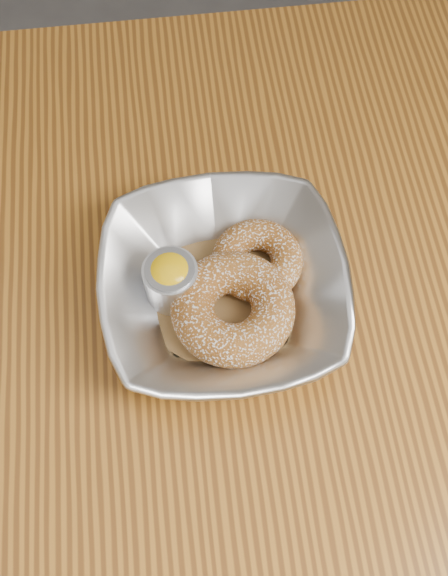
{
  "coord_description": "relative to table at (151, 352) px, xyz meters",
  "views": [
    {
      "loc": [
        0.05,
        -0.28,
        1.34
      ],
      "look_at": [
        0.08,
        0.0,
        0.78
      ],
      "focal_mm": 42.0,
      "sensor_mm": 36.0,
      "label": 1
    }
  ],
  "objects": [
    {
      "name": "table",
      "position": [
        0.0,
        0.0,
        0.0
      ],
      "size": [
        1.2,
        0.8,
        0.75
      ],
      "color": "brown",
      "rests_on": "ground_plane"
    },
    {
      "name": "parchment",
      "position": [
        0.08,
        0.0,
        0.11
      ],
      "size": [
        0.2,
        0.2,
        0.0
      ],
      "primitive_type": "cube",
      "rotation": [
        0.0,
        0.0,
        0.91
      ],
      "color": "brown",
      "rests_on": "table"
    },
    {
      "name": "serving_bowl",
      "position": [
        0.08,
        0.0,
        0.13
      ],
      "size": [
        0.23,
        0.23,
        0.06
      ],
      "primitive_type": "imported",
      "color": "silver",
      "rests_on": "table"
    },
    {
      "name": "ramekin",
      "position": [
        0.03,
        0.02,
        0.13
      ],
      "size": [
        0.05,
        0.05,
        0.05
      ],
      "color": "silver",
      "rests_on": "table"
    },
    {
      "name": "donut_front",
      "position": [
        0.09,
        -0.02,
        0.13
      ],
      "size": [
        0.13,
        0.13,
        0.04
      ],
      "primitive_type": "torus",
      "rotation": [
        0.0,
        0.0,
        -0.16
      ],
      "color": "brown",
      "rests_on": "parchment"
    },
    {
      "name": "donut_back",
      "position": [
        0.12,
        0.03,
        0.12
      ],
      "size": [
        0.1,
        0.1,
        0.03
      ],
      "primitive_type": "torus",
      "rotation": [
        0.0,
        0.0,
        0.17
      ],
      "color": "brown",
      "rests_on": "parchment"
    },
    {
      "name": "ground_plane",
      "position": [
        0.0,
        0.0,
        -0.65
      ],
      "size": [
        4.0,
        4.0,
        0.0
      ],
      "primitive_type": "plane",
      "color": "#565659",
      "rests_on": "ground"
    }
  ]
}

